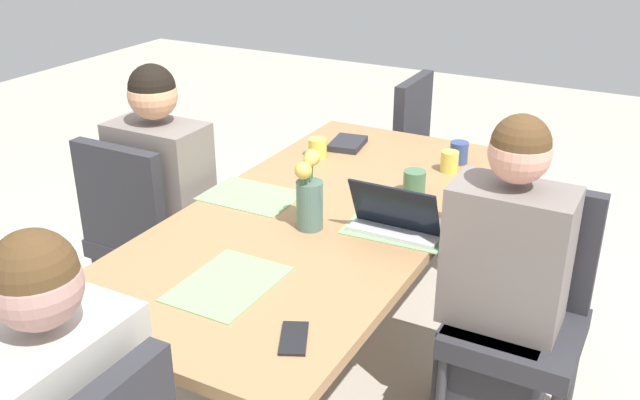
{
  "coord_description": "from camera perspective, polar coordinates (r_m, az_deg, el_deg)",
  "views": [
    {
      "loc": [
        2.11,
        1.13,
        1.85
      ],
      "look_at": [
        0.0,
        0.0,
        0.77
      ],
      "focal_mm": 39.78,
      "sensor_mm": 36.0,
      "label": 1
    }
  ],
  "objects": [
    {
      "name": "coffee_mug_centre_right",
      "position": [
        3.05,
        10.37,
        3.06
      ],
      "size": [
        0.08,
        0.08,
        0.09
      ],
      "primitive_type": "cylinder",
      "color": "#DBC64C",
      "rests_on": "dining_table"
    },
    {
      "name": "flower_vase",
      "position": [
        2.47,
        -0.9,
        0.52
      ],
      "size": [
        0.13,
        0.1,
        0.28
      ],
      "color": "#4C6B60",
      "rests_on": "dining_table"
    },
    {
      "name": "person_far_left_far",
      "position": [
        2.55,
        14.4,
        -7.84
      ],
      "size": [
        0.36,
        0.4,
        1.19
      ],
      "color": "#2D2D33",
      "rests_on": "ground_plane"
    },
    {
      "name": "coffee_mug_near_right",
      "position": [
        3.17,
        -0.19,
        4.22
      ],
      "size": [
        0.08,
        0.08,
        0.08
      ],
      "primitive_type": "cylinder",
      "color": "#DBC64C",
      "rests_on": "dining_table"
    },
    {
      "name": "placemat_far_left_far",
      "position": [
        2.53,
        6.31,
        -2.24
      ],
      "size": [
        0.28,
        0.37,
        0.0
      ],
      "primitive_type": "cube",
      "rotation": [
        0.0,
        0.0,
        -1.52
      ],
      "color": "#7FAD70",
      "rests_on": "dining_table"
    },
    {
      "name": "coffee_mug_near_left",
      "position": [
        3.15,
        11.11,
        3.76
      ],
      "size": [
        0.08,
        0.08,
        0.1
      ],
      "primitive_type": "cylinder",
      "color": "#33477A",
      "rests_on": "dining_table"
    },
    {
      "name": "ground_plane",
      "position": [
        3.02,
        -0.0,
        -13.46
      ],
      "size": [
        10.0,
        10.0,
        0.0
      ],
      "primitive_type": "plane",
      "color": "#B2A899"
    },
    {
      "name": "placemat_near_left_mid",
      "position": [
        2.79,
        -5.59,
        0.34
      ],
      "size": [
        0.26,
        0.36,
        0.0
      ],
      "primitive_type": "cube",
      "rotation": [
        0.0,
        0.0,
        1.58
      ],
      "color": "#7FAD70",
      "rests_on": "dining_table"
    },
    {
      "name": "placemat_head_right_left_near",
      "position": [
        2.2,
        -7.44,
        -6.71
      ],
      "size": [
        0.36,
        0.26,
        0.0
      ],
      "primitive_type": "cube",
      "rotation": [
        0.0,
        0.0,
        3.13
      ],
      "color": "#7FAD70",
      "rests_on": "dining_table"
    },
    {
      "name": "book_red_cover",
      "position": [
        3.3,
        2.23,
        4.56
      ],
      "size": [
        0.22,
        0.17,
        0.03
      ],
      "primitive_type": "cube",
      "rotation": [
        0.0,
        0.0,
        0.15
      ],
      "color": "#28282D",
      "rests_on": "dining_table"
    },
    {
      "name": "phone_black",
      "position": [
        1.94,
        -2.11,
        -11.05
      ],
      "size": [
        0.17,
        0.13,
        0.01
      ],
      "primitive_type": "cube",
      "rotation": [
        0.0,
        0.0,
        0.44
      ],
      "color": "black",
      "rests_on": "dining_table"
    },
    {
      "name": "dining_table",
      "position": [
        2.67,
        -0.0,
        -2.43
      ],
      "size": [
        2.01,
        0.94,
        0.72
      ],
      "color": "#9E754C",
      "rests_on": "ground_plane"
    },
    {
      "name": "laptop_far_left_far",
      "position": [
        2.5,
        6.35,
        -1.65
      ],
      "size": [
        0.22,
        0.32,
        0.2
      ],
      "color": "silver",
      "rests_on": "dining_table"
    },
    {
      "name": "chair_far_left_far",
      "position": [
        2.62,
        16.04,
        -7.84
      ],
      "size": [
        0.44,
        0.44,
        0.9
      ],
      "color": "#2D2D33",
      "rests_on": "ground_plane"
    },
    {
      "name": "person_near_left_mid",
      "position": [
        3.12,
        -12.33,
        -1.37
      ],
      "size": [
        0.36,
        0.4,
        1.19
      ],
      "color": "#2D2D33",
      "rests_on": "ground_plane"
    },
    {
      "name": "chair_near_left_mid",
      "position": [
        3.12,
        -14.0,
        -2.11
      ],
      "size": [
        0.44,
        0.44,
        0.9
      ],
      "color": "#2D2D33",
      "rests_on": "ground_plane"
    },
    {
      "name": "chair_head_left_right_near",
      "position": [
        3.9,
        8.91,
        3.73
      ],
      "size": [
        0.44,
        0.44,
        0.9
      ],
      "color": "#2D2D33",
      "rests_on": "ground_plane"
    },
    {
      "name": "coffee_mug_centre_left",
      "position": [
        2.8,
        7.6,
        1.4
      ],
      "size": [
        0.09,
        0.09,
        0.1
      ],
      "primitive_type": "cylinder",
      "color": "#47704C",
      "rests_on": "dining_table"
    }
  ]
}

